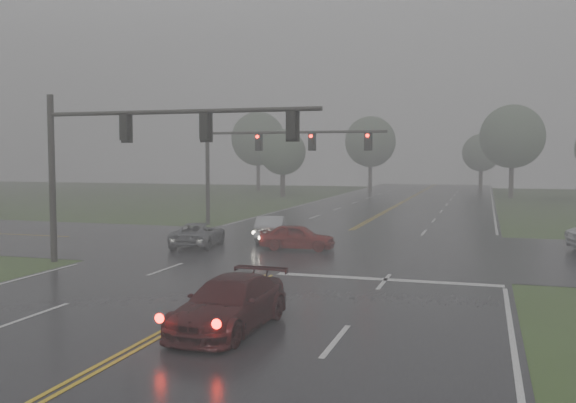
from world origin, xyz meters
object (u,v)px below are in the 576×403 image
(sedan_red, at_px, (297,250))
(sedan_silver, at_px, (271,241))
(sedan_maroon, at_px, (229,330))
(signal_gantry_far, at_px, (260,152))
(signal_gantry_near, at_px, (127,145))
(car_grey, at_px, (199,247))

(sedan_red, bearing_deg, sedan_silver, 35.46)
(sedan_maroon, bearing_deg, sedan_red, 102.27)
(sedan_red, relative_size, signal_gantry_far, 0.30)
(signal_gantry_near, bearing_deg, sedan_silver, 71.37)
(sedan_maroon, bearing_deg, sedan_silver, 108.07)
(signal_gantry_far, bearing_deg, car_grey, -88.53)
(sedan_red, xyz_separation_m, car_grey, (-5.24, -0.32, 0.00))
(car_grey, height_order, signal_gantry_far, signal_gantry_far)
(sedan_maroon, height_order, sedan_silver, sedan_maroon)
(signal_gantry_near, relative_size, signal_gantry_far, 1.00)
(sedan_red, bearing_deg, car_grey, 90.38)
(sedan_silver, height_order, car_grey, sedan_silver)
(sedan_red, xyz_separation_m, sedan_silver, (-2.36, 2.96, 0.00))
(car_grey, relative_size, signal_gantry_far, 0.36)
(sedan_silver, distance_m, signal_gantry_far, 9.12)
(sedan_silver, height_order, signal_gantry_far, signal_gantry_far)
(sedan_maroon, relative_size, sedan_red, 1.27)
(sedan_red, bearing_deg, sedan_maroon, -173.84)
(sedan_red, distance_m, signal_gantry_near, 10.02)
(sedan_silver, xyz_separation_m, signal_gantry_near, (-3.21, -9.52, 5.13))
(car_grey, relative_size, signal_gantry_near, 0.36)
(sedan_red, relative_size, signal_gantry_near, 0.30)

